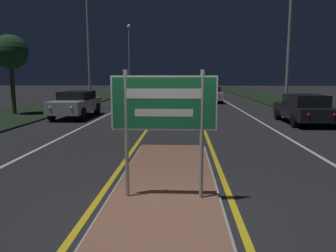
% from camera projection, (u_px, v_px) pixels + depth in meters
% --- Properties ---
extents(ground_plane, '(160.00, 160.00, 0.00)m').
position_uv_depth(ground_plane, '(162.00, 215.00, 5.35)').
color(ground_plane, '#232326').
extents(median_island, '(2.06, 9.16, 0.10)m').
position_uv_depth(median_island, '(164.00, 200.00, 5.90)').
color(median_island, '#999993').
rests_on(median_island, ground_plane).
extents(verge_left, '(5.00, 100.00, 0.08)m').
position_uv_depth(verge_left, '(58.00, 105.00, 25.55)').
color(verge_left, black).
rests_on(verge_left, ground_plane).
extents(verge_right, '(5.00, 100.00, 0.08)m').
position_uv_depth(verge_right, '(305.00, 106.00, 24.65)').
color(verge_right, black).
rests_on(verge_right, ground_plane).
extents(centre_line_yellow_left, '(0.12, 70.00, 0.01)m').
position_uv_depth(centre_line_yellow_left, '(167.00, 101.00, 30.10)').
color(centre_line_yellow_left, gold).
rests_on(centre_line_yellow_left, ground_plane).
extents(centre_line_yellow_right, '(0.12, 70.00, 0.01)m').
position_uv_depth(centre_line_yellow_right, '(193.00, 101.00, 29.98)').
color(centre_line_yellow_right, gold).
rests_on(centre_line_yellow_right, ground_plane).
extents(lane_line_white_left, '(0.12, 70.00, 0.01)m').
position_uv_depth(lane_line_white_left, '(135.00, 101.00, 30.24)').
color(lane_line_white_left, silver).
rests_on(lane_line_white_left, ground_plane).
extents(lane_line_white_right, '(0.12, 70.00, 0.01)m').
position_uv_depth(lane_line_white_right, '(226.00, 102.00, 29.84)').
color(lane_line_white_right, silver).
rests_on(lane_line_white_right, ground_plane).
extents(edge_line_white_left, '(0.10, 70.00, 0.01)m').
position_uv_depth(edge_line_white_left, '(102.00, 101.00, 30.38)').
color(edge_line_white_left, silver).
rests_on(edge_line_white_left, ground_plane).
extents(edge_line_white_right, '(0.10, 70.00, 0.01)m').
position_uv_depth(edge_line_white_right, '(259.00, 102.00, 29.70)').
color(edge_line_white_right, silver).
rests_on(edge_line_white_right, ground_plane).
extents(highway_sign, '(1.83, 0.07, 2.26)m').
position_uv_depth(highway_sign, '(164.00, 109.00, 5.65)').
color(highway_sign, '#9E9E99').
rests_on(highway_sign, median_island).
extents(streetlight_left_near, '(0.53, 0.53, 9.97)m').
position_uv_depth(streetlight_left_near, '(88.00, 14.00, 21.99)').
color(streetlight_left_near, '#9E9E99').
rests_on(streetlight_left_near, ground_plane).
extents(streetlight_left_far, '(0.44, 0.44, 8.49)m').
position_uv_depth(streetlight_left_far, '(129.00, 53.00, 39.94)').
color(streetlight_left_far, '#9E9E99').
rests_on(streetlight_left_far, ground_plane).
extents(streetlight_right_near, '(0.46, 0.46, 9.97)m').
position_uv_depth(streetlight_right_near, '(290.00, 12.00, 18.99)').
color(streetlight_right_near, '#9E9E99').
rests_on(streetlight_right_near, ground_plane).
extents(car_receding_0, '(1.84, 4.32, 1.40)m').
position_uv_depth(car_receding_0, '(304.00, 109.00, 15.68)').
color(car_receding_0, black).
rests_on(car_receding_0, ground_plane).
extents(car_receding_1, '(1.85, 4.58, 1.36)m').
position_uv_depth(car_receding_1, '(211.00, 94.00, 28.88)').
color(car_receding_1, silver).
rests_on(car_receding_1, ground_plane).
extents(car_receding_2, '(1.92, 4.51, 1.51)m').
position_uv_depth(car_receding_2, '(206.00, 90.00, 36.79)').
color(car_receding_2, navy).
rests_on(car_receding_2, ground_plane).
extents(car_approaching_0, '(1.84, 4.60, 1.43)m').
position_uv_depth(car_approaching_0, '(76.00, 103.00, 18.19)').
color(car_approaching_0, '#B7B7BC').
rests_on(car_approaching_0, ground_plane).
extents(car_approaching_1, '(1.96, 4.60, 1.40)m').
position_uv_depth(car_approaching_1, '(148.00, 94.00, 28.26)').
color(car_approaching_1, black).
rests_on(car_approaching_1, ground_plane).
extents(roadside_palm_left, '(1.96, 1.96, 4.55)m').
position_uv_depth(roadside_palm_left, '(10.00, 53.00, 18.67)').
color(roadside_palm_left, '#4C3823').
rests_on(roadside_palm_left, verge_left).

